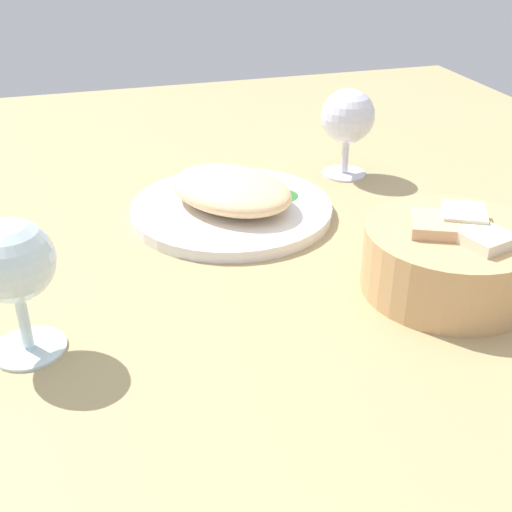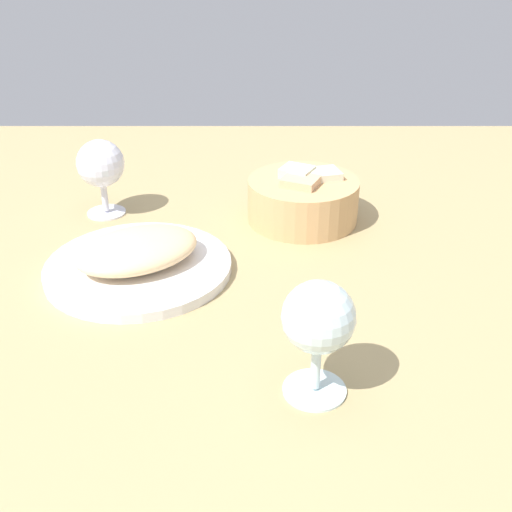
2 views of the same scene
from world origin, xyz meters
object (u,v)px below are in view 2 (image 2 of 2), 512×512
Objects in this scene: bread_basket at (301,198)px; wine_glass_far at (98,167)px; wine_glass_near at (316,322)px; plate at (136,267)px.

bread_basket is 32.08cm from wine_glass_far.
wine_glass_near reaches higher than wine_glass_far.
wine_glass_far is (-31.68, 2.37, 4.45)cm from bread_basket.
bread_basket is (23.33, 16.49, 2.95)cm from plate.
wine_glass_near is (-1.45, -40.74, 4.82)cm from bread_basket.
plate is 33.57cm from wine_glass_near.
wine_glass_far is (-30.23, 43.11, -0.38)cm from wine_glass_near.
bread_basket is at bearing 35.25° from plate.
wine_glass_near is at bearing -47.94° from plate.
wine_glass_far is at bearing 125.05° from wine_glass_near.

